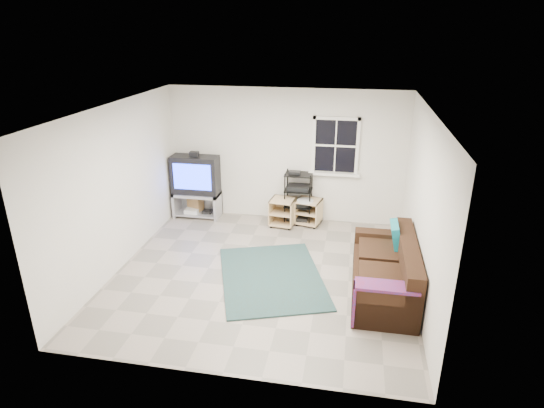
% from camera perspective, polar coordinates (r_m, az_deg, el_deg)
% --- Properties ---
extents(room, '(4.60, 4.62, 4.60)m').
position_cam_1_polar(room, '(8.73, 7.94, 6.77)').
color(room, gray).
rests_on(room, ground).
extents(tv_unit, '(0.93, 0.46, 1.37)m').
position_cam_1_polar(tv_unit, '(9.24, -9.51, 2.82)').
color(tv_unit, '#A0A1A9').
rests_on(tv_unit, ground).
extents(av_rack, '(0.53, 0.38, 1.05)m').
position_cam_1_polar(av_rack, '(8.92, 3.30, 0.39)').
color(av_rack, black).
rests_on(av_rack, ground).
extents(side_table_left, '(0.51, 0.51, 0.54)m').
position_cam_1_polar(side_table_left, '(8.87, 1.41, -0.86)').
color(side_table_left, '#DABD86').
rests_on(side_table_left, ground).
extents(side_table_right, '(0.54, 0.54, 0.52)m').
position_cam_1_polar(side_table_right, '(8.95, 4.65, -0.71)').
color(side_table_right, '#DABD86').
rests_on(side_table_right, ground).
extents(sofa, '(0.87, 1.95, 0.89)m').
position_cam_1_polar(sofa, '(6.86, 14.17, -8.50)').
color(sofa, black).
rests_on(sofa, ground).
extents(shag_rug, '(2.10, 2.46, 0.02)m').
position_cam_1_polar(shag_rug, '(7.17, -0.06, -9.13)').
color(shag_rug, black).
rests_on(shag_rug, ground).
extents(paper_bag, '(0.34, 0.28, 0.42)m').
position_cam_1_polar(paper_bag, '(9.55, -9.57, -0.00)').
color(paper_bag, '#9D7046').
rests_on(paper_bag, ground).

